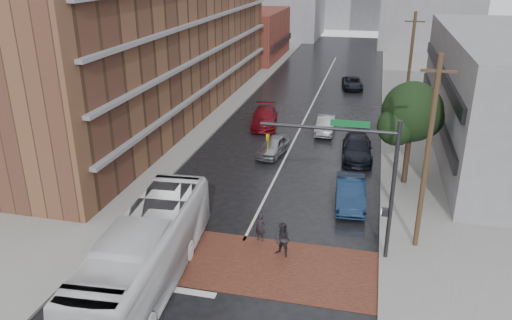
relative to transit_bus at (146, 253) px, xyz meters
The scene contains 19 objects.
ground 4.29m from the transit_bus, 34.15° to the left, with size 160.00×160.00×0.00m, color black.
crosswalk 4.56m from the transit_bus, 39.74° to the left, with size 14.00×5.00×0.02m, color brown.
sidewalk_west 28.48m from the transit_bus, 106.83° to the left, with size 9.00×90.00×0.15m, color gray.
sidewalk_east 31.00m from the transit_bus, 61.52° to the left, with size 9.00×90.00×0.15m, color gray.
storefront_west 56.92m from the transit_bus, 98.83° to the left, with size 8.00×16.00×7.00m, color brown.
street_tree 18.74m from the transit_bus, 50.41° to the left, with size 4.20×4.10×6.90m.
signal_mast 10.71m from the transit_bus, 27.36° to the left, with size 6.50×0.30×7.20m.
utility_pole_near 14.01m from the transit_bus, 27.25° to the left, with size 1.60×0.26×10.00m.
utility_pole_far 29.07m from the transit_bus, 65.28° to the left, with size 1.60×0.26×10.00m.
transit_bus is the anchor object (origin of this frame).
pedestrian_a 6.53m from the transit_bus, 50.52° to the left, with size 0.57×0.37×1.56m, color black.
pedestrian_b 6.79m from the transit_bus, 34.68° to the left, with size 0.88×0.68×1.80m, color #262127.
car_travel_a 17.64m from the transit_bus, 82.76° to the left, with size 1.65×4.11×1.40m, color #9A9DA1.
car_travel_b 24.26m from the transit_bus, 76.74° to the left, with size 1.49×4.28×1.41m, color #B5B7BD.
car_travel_c 24.26m from the transit_bus, 89.93° to the left, with size 2.22×5.45×1.58m, color maroon.
suv_travel 40.88m from the transit_bus, 80.33° to the left, with size 2.16×4.68×1.30m, color black.
car_parked_near 13.39m from the transit_bus, 50.67° to the left, with size 1.70×4.88×1.61m, color #132643.
car_parked_mid 20.11m from the transit_bus, 65.07° to the left, with size 2.19×5.40×1.57m, color black.
car_parked_far 20.64m from the transit_bus, 65.76° to the left, with size 1.77×4.41×1.50m, color #9DA2A5.
Camera 1 is at (6.00, -19.63, 13.85)m, focal length 35.00 mm.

